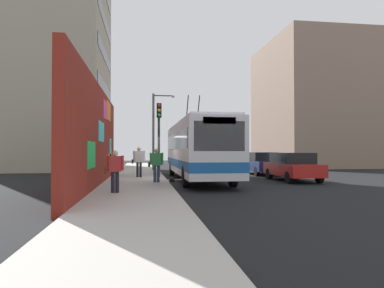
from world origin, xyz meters
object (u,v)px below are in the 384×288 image
at_px(parked_car_red, 292,166).
at_px(pedestrian_near_wall, 115,168).
at_px(traffic_light, 159,127).
at_px(pedestrian_midblock, 139,159).
at_px(street_lamp, 156,126).
at_px(pedestrian_at_curb, 156,162).
at_px(parked_car_navy, 260,163).
at_px(city_bus, 197,148).

height_order(parked_car_red, pedestrian_near_wall, pedestrian_near_wall).
bearing_deg(parked_car_red, traffic_light, 75.58).
xyz_separation_m(pedestrian_midblock, street_lamp, (7.38, -1.27, 2.51)).
relative_size(pedestrian_near_wall, pedestrian_at_curb, 0.94).
height_order(pedestrian_near_wall, traffic_light, traffic_light).
height_order(pedestrian_near_wall, street_lamp, street_lamp).
bearing_deg(traffic_light, parked_car_red, -104.42).
bearing_deg(parked_car_navy, traffic_light, 115.10).
distance_m(parked_car_red, pedestrian_at_curb, 7.75).
distance_m(parked_car_navy, pedestrian_near_wall, 14.16).
xyz_separation_m(city_bus, traffic_light, (0.59, 2.15, 1.22)).
distance_m(parked_car_red, street_lamp, 12.25).
bearing_deg(parked_car_navy, pedestrian_at_curb, 131.27).
bearing_deg(city_bus, parked_car_navy, -52.17).
height_order(parked_car_red, parked_car_navy, same).
relative_size(pedestrian_near_wall, street_lamp, 0.26).
distance_m(parked_car_navy, traffic_light, 8.41).
distance_m(pedestrian_near_wall, street_lamp, 15.17).
height_order(parked_car_red, pedestrian_at_curb, pedestrian_at_curb).
height_order(parked_car_navy, traffic_light, traffic_light).
relative_size(pedestrian_midblock, traffic_light, 0.41).
relative_size(parked_car_red, pedestrian_midblock, 2.42).
bearing_deg(pedestrian_midblock, pedestrian_at_curb, -165.61).
distance_m(parked_car_red, pedestrian_near_wall, 10.72).
xyz_separation_m(parked_car_navy, pedestrian_midblock, (-3.26, 8.51, 0.35)).
relative_size(pedestrian_near_wall, traffic_light, 0.36).
bearing_deg(city_bus, pedestrian_midblock, 76.69).
xyz_separation_m(city_bus, pedestrian_midblock, (0.78, 3.31, -0.64)).
bearing_deg(pedestrian_midblock, traffic_light, -99.21).
bearing_deg(pedestrian_midblock, pedestrian_near_wall, 173.87).
relative_size(parked_car_navy, traffic_light, 1.12).
distance_m(pedestrian_midblock, traffic_light, 2.20).
bearing_deg(pedestrian_at_curb, traffic_light, -4.83).
xyz_separation_m(parked_car_navy, traffic_light, (-3.44, 7.35, 2.22)).
bearing_deg(traffic_light, pedestrian_midblock, 80.79).
xyz_separation_m(pedestrian_midblock, pedestrian_at_curb, (-3.43, -0.88, -0.07)).
bearing_deg(pedestrian_at_curb, street_lamp, -2.07).
bearing_deg(pedestrian_midblock, parked_car_red, -103.73).
relative_size(parked_car_navy, street_lamp, 0.79).
bearing_deg(pedestrian_near_wall, traffic_light, -15.11).
relative_size(parked_car_red, pedestrian_near_wall, 2.72).
height_order(city_bus, pedestrian_at_curb, city_bus).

